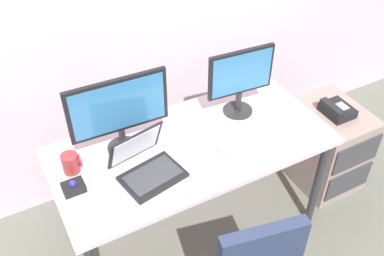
{
  "coord_description": "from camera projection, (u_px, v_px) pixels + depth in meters",
  "views": [
    {
      "loc": [
        -0.87,
        -1.62,
        2.43
      ],
      "look_at": [
        0.0,
        0.0,
        0.87
      ],
      "focal_mm": 41.71,
      "sensor_mm": 36.0,
      "label": 1
    }
  ],
  "objects": [
    {
      "name": "laptop",
      "position": [
        146.0,
        165.0,
        2.29
      ],
      "size": [
        0.36,
        0.35,
        0.23
      ],
      "color": "black",
      "rests_on": "desk"
    },
    {
      "name": "desk",
      "position": [
        192.0,
        154.0,
        2.54
      ],
      "size": [
        1.57,
        0.75,
        0.75
      ],
      "color": "silver",
      "rests_on": "ground"
    },
    {
      "name": "coffee_mug",
      "position": [
        71.0,
        163.0,
        2.3
      ],
      "size": [
        0.1,
        0.09,
        0.11
      ],
      "color": "maroon",
      "rests_on": "desk"
    },
    {
      "name": "file_cabinet",
      "position": [
        326.0,
        146.0,
        3.14
      ],
      "size": [
        0.42,
        0.53,
        0.6
      ],
      "color": "gray",
      "rests_on": "ground"
    },
    {
      "name": "monitor_side",
      "position": [
        241.0,
        78.0,
        2.56
      ],
      "size": [
        0.4,
        0.18,
        0.42
      ],
      "color": "#262628",
      "rests_on": "desk"
    },
    {
      "name": "trackball_mouse",
      "position": [
        73.0,
        187.0,
        2.22
      ],
      "size": [
        0.11,
        0.09,
        0.07
      ],
      "color": "black",
      "rests_on": "desk"
    },
    {
      "name": "ground_plane",
      "position": [
        192.0,
        227.0,
        2.97
      ],
      "size": [
        8.0,
        8.0,
        0.0
      ],
      "primitive_type": "plane",
      "color": "#656559"
    },
    {
      "name": "monitor_main",
      "position": [
        119.0,
        110.0,
        2.29
      ],
      "size": [
        0.54,
        0.18,
        0.46
      ],
      "color": "#262628",
      "rests_on": "desk"
    },
    {
      "name": "desk_phone",
      "position": [
        337.0,
        110.0,
        2.91
      ],
      "size": [
        0.17,
        0.2,
        0.09
      ],
      "color": "black",
      "rests_on": "file_cabinet"
    },
    {
      "name": "paper_notepad",
      "position": [
        208.0,
        171.0,
        2.32
      ],
      "size": [
        0.18,
        0.23,
        0.01
      ],
      "primitive_type": "cube",
      "rotation": [
        0.0,
        0.0,
        -0.19
      ],
      "color": "white",
      "rests_on": "desk"
    },
    {
      "name": "keyboard",
      "position": [
        253.0,
        142.0,
        2.48
      ],
      "size": [
        0.42,
        0.16,
        0.03
      ],
      "color": "silver",
      "rests_on": "desk"
    }
  ]
}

